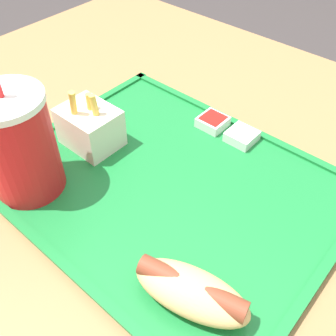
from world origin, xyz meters
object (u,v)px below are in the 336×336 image
object	(u,v)px
sauce_cup_mayo	(242,136)
soda_cup	(18,145)
fries_carton	(90,127)
sauce_cup_ketchup	(213,121)
hot_dog_far	(191,291)

from	to	relation	value
sauce_cup_mayo	soda_cup	bearing A→B (deg)	58.68
fries_carton	sauce_cup_ketchup	world-z (taller)	fries_carton
hot_dog_far	fries_carton	distance (m)	0.29
hot_dog_far	sauce_cup_mayo	bearing A→B (deg)	-67.50
sauce_cup_mayo	sauce_cup_ketchup	world-z (taller)	same
hot_dog_far	sauce_cup_mayo	size ratio (longest dim) A/B	3.25
hot_dog_far	sauce_cup_ketchup	world-z (taller)	hot_dog_far
soda_cup	fries_carton	xyz separation A→B (m)	(0.00, -0.11, -0.04)
hot_dog_far	sauce_cup_ketchup	bearing A→B (deg)	-57.89
soda_cup	sauce_cup_mayo	world-z (taller)	soda_cup
soda_cup	fries_carton	bearing A→B (deg)	-87.68
sauce_cup_ketchup	fries_carton	bearing A→B (deg)	53.84
soda_cup	sauce_cup_mayo	xyz separation A→B (m)	(-0.16, -0.26, -0.06)
fries_carton	hot_dog_far	bearing A→B (deg)	159.38
soda_cup	sauce_cup_ketchup	bearing A→B (deg)	-112.03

